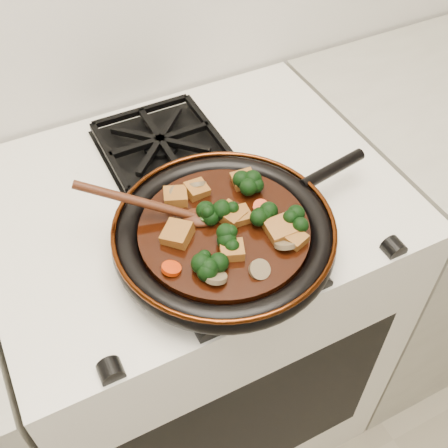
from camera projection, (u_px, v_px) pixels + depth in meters
name	position (u px, v px, depth m)	size (l,w,h in m)	color
stove	(198.00, 322.00, 1.38)	(0.76, 0.60, 0.90)	white
burner_grate_front	(224.00, 240.00, 0.95)	(0.23, 0.23, 0.03)	black
burner_grate_back	(160.00, 143.00, 1.11)	(0.23, 0.23, 0.03)	black
skillet	(225.00, 234.00, 0.92)	(0.49, 0.37, 0.05)	black
braising_sauce	(224.00, 233.00, 0.91)	(0.28, 0.28, 0.02)	black
tofu_cube_0	(244.00, 180.00, 0.97)	(0.04, 0.04, 0.02)	brown
tofu_cube_1	(175.00, 197.00, 0.94)	(0.04, 0.04, 0.02)	brown
tofu_cube_2	(280.00, 230.00, 0.89)	(0.04, 0.04, 0.02)	brown
tofu_cube_3	(177.00, 234.00, 0.88)	(0.04, 0.04, 0.02)	brown
tofu_cube_4	(295.00, 239.00, 0.88)	(0.03, 0.03, 0.02)	brown
tofu_cube_5	(239.00, 216.00, 0.91)	(0.04, 0.03, 0.02)	brown
tofu_cube_6	(231.00, 215.00, 0.91)	(0.04, 0.04, 0.02)	brown
tofu_cube_7	(232.00, 251.00, 0.86)	(0.04, 0.03, 0.02)	brown
tofu_cube_8	(197.00, 190.00, 0.95)	(0.04, 0.04, 0.02)	brown
broccoli_floret_0	(205.00, 218.00, 0.90)	(0.06, 0.06, 0.06)	black
broccoli_floret_1	(249.00, 185.00, 0.95)	(0.06, 0.06, 0.05)	black
broccoli_floret_2	(222.00, 211.00, 0.92)	(0.06, 0.06, 0.05)	black
broccoli_floret_3	(232.00, 240.00, 0.87)	(0.06, 0.06, 0.06)	black
broccoli_floret_4	(263.00, 215.00, 0.91)	(0.06, 0.06, 0.05)	black
broccoli_floret_5	(296.00, 225.00, 0.90)	(0.06, 0.06, 0.05)	black
broccoli_floret_6	(209.00, 265.00, 0.84)	(0.06, 0.06, 0.05)	black
carrot_coin_0	(268.00, 212.00, 0.92)	(0.03, 0.03, 0.01)	red
carrot_coin_1	(171.00, 268.00, 0.84)	(0.03, 0.03, 0.01)	red
carrot_coin_2	(261.00, 207.00, 0.93)	(0.03, 0.03, 0.01)	red
carrot_coin_3	(177.00, 237.00, 0.88)	(0.03, 0.03, 0.01)	red
mushroom_slice_0	(216.00, 277.00, 0.83)	(0.03, 0.03, 0.01)	brown
mushroom_slice_1	(260.00, 270.00, 0.84)	(0.03, 0.03, 0.01)	brown
mushroom_slice_2	(196.00, 186.00, 0.96)	(0.04, 0.04, 0.01)	brown
mushroom_slice_3	(285.00, 244.00, 0.87)	(0.03, 0.03, 0.01)	brown
mushroom_slice_4	(178.00, 196.00, 0.94)	(0.04, 0.04, 0.01)	brown
wooden_spoon	(166.00, 209.00, 0.90)	(0.13, 0.09, 0.21)	#421D0E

